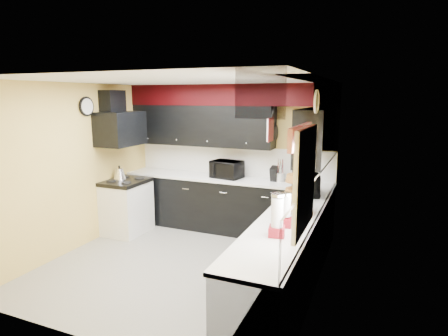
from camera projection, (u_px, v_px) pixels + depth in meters
name	position (u px, v px, depth m)	size (l,w,h in m)	color
ground	(184.00, 264.00, 5.20)	(3.60, 3.60, 0.00)	gray
wall_back	(232.00, 157.00, 6.60)	(3.60, 0.06, 2.50)	#E0C666
wall_right	(320.00, 190.00, 4.29)	(0.06, 3.60, 2.50)	#E0C666
wall_left	(77.00, 167.00, 5.65)	(0.06, 3.60, 2.50)	#E0C666
ceiling	(180.00, 80.00, 4.73)	(3.60, 3.60, 0.06)	white
cab_back	(225.00, 205.00, 6.48)	(3.60, 0.60, 0.90)	black
cab_right	(286.00, 261.00, 4.28)	(0.60, 3.00, 0.90)	black
counter_back	(225.00, 179.00, 6.39)	(3.62, 0.64, 0.04)	white
counter_right	(287.00, 222.00, 4.19)	(0.64, 3.02, 0.04)	white
splash_back	(231.00, 160.00, 6.60)	(3.60, 0.02, 0.50)	white
splash_right	(319.00, 195.00, 4.30)	(0.02, 3.60, 0.50)	white
upper_back	(201.00, 126.00, 6.53)	(2.60, 0.35, 0.70)	black
upper_right	(319.00, 134.00, 5.07)	(0.35, 1.80, 0.70)	black
soffit_back	(228.00, 95.00, 6.23)	(3.60, 0.36, 0.35)	black
soffit_right	(305.00, 94.00, 3.99)	(0.36, 3.24, 0.35)	black
stove	(127.00, 208.00, 6.37)	(0.60, 0.75, 0.86)	white
cooktop	(126.00, 182.00, 6.28)	(0.62, 0.77, 0.06)	black
hood	(120.00, 129.00, 6.13)	(0.50, 0.78, 0.55)	black
hood_duct	(113.00, 103.00, 6.10)	(0.24, 0.40, 0.40)	black
window	(305.00, 180.00, 3.42)	(0.03, 0.86, 0.96)	white
valance	(301.00, 136.00, 3.37)	(0.04, 0.88, 0.20)	red
pan_top	(274.00, 116.00, 5.92)	(0.03, 0.22, 0.40)	black
pan_mid	(271.00, 132.00, 5.85)	(0.03, 0.28, 0.46)	black
pan_low	(276.00, 133.00, 6.09)	(0.03, 0.24, 0.42)	black
cut_board	(270.00, 130.00, 5.73)	(0.03, 0.26, 0.35)	white
baskets	(296.00, 192.00, 4.45)	(0.27, 0.27, 0.50)	brown
clock	(87.00, 106.00, 5.69)	(0.03, 0.30, 0.30)	black
deco_plate	(316.00, 102.00, 3.79)	(0.03, 0.24, 0.24)	white
toaster_oven	(227.00, 169.00, 6.34)	(0.50, 0.42, 0.29)	black
microwave	(306.00, 184.00, 5.25)	(0.53, 0.36, 0.29)	black
utensil_crock	(280.00, 177.00, 6.06)	(0.13, 0.13, 0.14)	silver
knife_block	(274.00, 174.00, 6.07)	(0.11, 0.15, 0.24)	black
kettle	(120.00, 174.00, 6.34)	(0.21, 0.21, 0.18)	silver
dispenser_a	(286.00, 212.00, 3.94)	(0.12, 0.12, 0.33)	#6B0607
dispenser_b	(277.00, 216.00, 3.67)	(0.15, 0.15, 0.42)	#57150C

